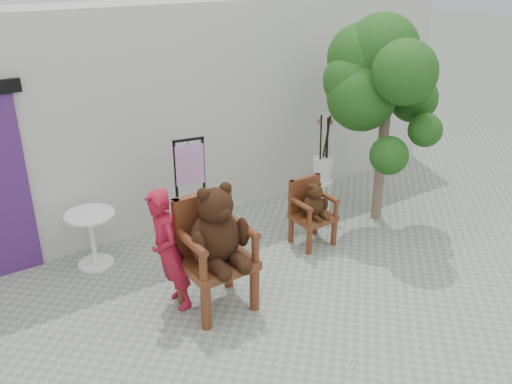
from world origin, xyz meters
TOP-DOWN VIEW (x-y plane):
  - ground_plane at (0.00, 0.00)m, footprint 60.00×60.00m
  - back_wall at (0.00, 3.10)m, footprint 9.00×1.00m
  - chair_big at (-1.03, 0.59)m, footprint 0.72×0.76m
  - chair_small at (0.72, 1.10)m, footprint 0.51×0.48m
  - person at (-1.45, 0.84)m, footprint 0.37×0.54m
  - cafe_table at (-1.86, 2.17)m, footprint 0.60×0.60m
  - display_stand at (-0.65, 1.84)m, footprint 0.51×0.42m
  - stool_bucket at (1.53, 1.84)m, footprint 0.32×0.32m
  - tree at (1.89, 1.24)m, footprint 1.57×1.65m

SIDE VIEW (x-z plane):
  - ground_plane at x=0.00m, z-range 0.00..0.00m
  - cafe_table at x=-1.86m, z-range 0.09..0.79m
  - chair_small at x=0.72m, z-range 0.09..0.98m
  - display_stand at x=-0.65m, z-range -0.17..1.34m
  - stool_bucket at x=1.53m, z-range -0.08..1.37m
  - person at x=-1.45m, z-range 0.00..1.40m
  - chair_big at x=-1.03m, z-range 0.11..1.55m
  - back_wall at x=0.00m, z-range 0.00..3.00m
  - tree at x=1.89m, z-range 0.64..3.53m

